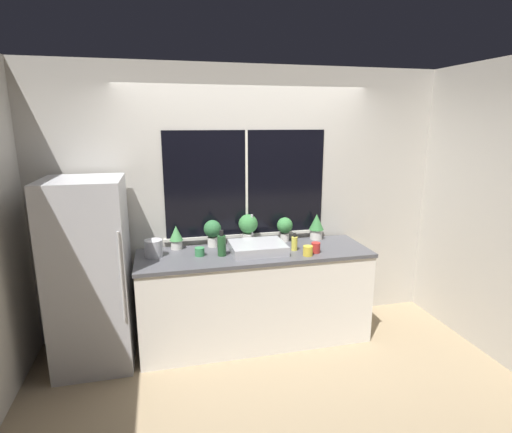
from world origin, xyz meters
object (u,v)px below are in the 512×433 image
object	(u,v)px
sink	(257,247)
potted_plant_far_left	(176,237)
bottle_tall	(222,245)
potted_plant_far_right	(316,226)
potted_plant_right	(285,227)
mug_red	(316,248)
kettle	(154,248)
potted_plant_left	(212,231)
mug_green	(200,252)
potted_plant_center	(248,227)
mug_yellow	(308,251)
refrigerator	(90,274)
soap_bottle	(294,243)

from	to	relation	value
sink	potted_plant_far_left	bearing A→B (deg)	159.79
bottle_tall	potted_plant_far_right	bearing A→B (deg)	15.92
sink	potted_plant_right	bearing A→B (deg)	37.49
mug_red	potted_plant_right	bearing A→B (deg)	112.60
kettle	mug_red	bearing A→B (deg)	-9.20
potted_plant_far_left	potted_plant_right	size ratio (longest dim) A/B	0.92
potted_plant_left	mug_green	bearing A→B (deg)	-121.02
potted_plant_far_right	sink	bearing A→B (deg)	-158.79
sink	kettle	size ratio (longest dim) A/B	2.91
potted_plant_center	bottle_tall	distance (m)	0.45
potted_plant_far_right	potted_plant_right	bearing A→B (deg)	180.00
bottle_tall	kettle	bearing A→B (deg)	168.93
sink	bottle_tall	bearing A→B (deg)	-175.67
mug_yellow	refrigerator	bearing A→B (deg)	174.16
bottle_tall	potted_plant_center	bearing A→B (deg)	43.53
potted_plant_right	sink	bearing A→B (deg)	-142.51
refrigerator	potted_plant_center	world-z (taller)	refrigerator
potted_plant_far_left	kettle	distance (m)	0.29
potted_plant_far_right	soap_bottle	bearing A→B (deg)	-138.47
potted_plant_far_right	soap_bottle	world-z (taller)	potted_plant_far_right
potted_plant_right	bottle_tall	world-z (taller)	potted_plant_right
potted_plant_far_left	mug_green	world-z (taller)	potted_plant_far_left
potted_plant_far_left	kettle	xyz separation A→B (m)	(-0.22, -0.18, -0.04)
soap_bottle	bottle_tall	world-z (taller)	bottle_tall
sink	potted_plant_center	distance (m)	0.31
potted_plant_center	kettle	world-z (taller)	potted_plant_center
sink	soap_bottle	world-z (taller)	sink
kettle	mug_green	bearing A→B (deg)	-10.73
potted_plant_far_right	bottle_tall	xyz separation A→B (m)	(-1.07, -0.30, -0.05)
potted_plant_right	potted_plant_far_right	world-z (taller)	potted_plant_far_right
potted_plant_left	potted_plant_far_right	bearing A→B (deg)	-0.00
sink	potted_plant_right	world-z (taller)	sink
sink	potted_plant_far_left	world-z (taller)	sink
mug_yellow	kettle	distance (m)	1.44
sink	mug_green	size ratio (longest dim) A/B	5.73
potted_plant_far_right	kettle	size ratio (longest dim) A/B	1.54
soap_bottle	kettle	size ratio (longest dim) A/B	0.97
sink	mug_yellow	distance (m)	0.49
mug_yellow	bottle_tall	bearing A→B (deg)	166.42
potted_plant_right	kettle	distance (m)	1.35
soap_bottle	mug_red	distance (m)	0.21
potted_plant_center	mug_yellow	distance (m)	0.69
potted_plant_far_left	mug_yellow	xyz separation A→B (m)	(1.19, -0.49, -0.08)
potted_plant_center	potted_plant_right	bearing A→B (deg)	-0.00
potted_plant_center	potted_plant_right	world-z (taller)	potted_plant_center
potted_plant_center	mug_green	bearing A→B (deg)	-153.39
refrigerator	mug_red	xyz separation A→B (m)	(2.06, -0.13, 0.13)
kettle	potted_plant_center	bearing A→B (deg)	11.00
sink	mug_yellow	size ratio (longest dim) A/B	5.53
bottle_tall	soap_bottle	bearing A→B (deg)	-0.61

